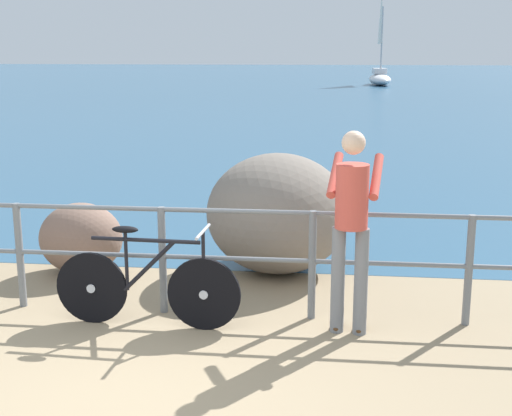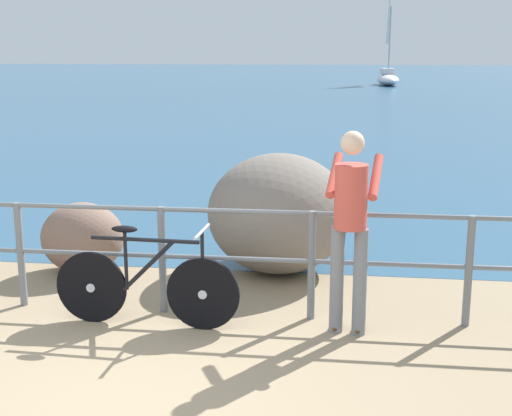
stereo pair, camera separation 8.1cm
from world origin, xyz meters
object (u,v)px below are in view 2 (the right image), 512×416
(breakwater_boulder_left, at_px, (83,238))
(sailboat, at_px, (388,74))
(breakwater_boulder_main, at_px, (279,213))
(bicycle, at_px, (147,284))
(person_at_railing, at_px, (350,223))

(breakwater_boulder_left, bearing_deg, sailboat, 82.02)
(breakwater_boulder_main, bearing_deg, bicycle, -120.31)
(person_at_railing, height_order, breakwater_boulder_main, person_at_railing)
(bicycle, distance_m, breakwater_boulder_left, 1.81)
(breakwater_boulder_main, xyz_separation_m, sailboat, (3.41, 39.29, 0.05))
(bicycle, bearing_deg, person_at_railing, 4.98)
(person_at_railing, bearing_deg, breakwater_boulder_main, 32.43)
(person_at_railing, height_order, sailboat, sailboat)
(person_at_railing, distance_m, sailboat, 41.05)
(breakwater_boulder_left, bearing_deg, person_at_railing, -24.76)
(bicycle, bearing_deg, sailboat, 86.53)
(bicycle, bearing_deg, breakwater_boulder_main, 62.37)
(breakwater_boulder_left, bearing_deg, breakwater_boulder_main, 8.68)
(bicycle, xyz_separation_m, breakwater_boulder_left, (-1.13, 1.42, 0.00))
(person_at_railing, xyz_separation_m, breakwater_boulder_main, (-0.77, 1.67, -0.33))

